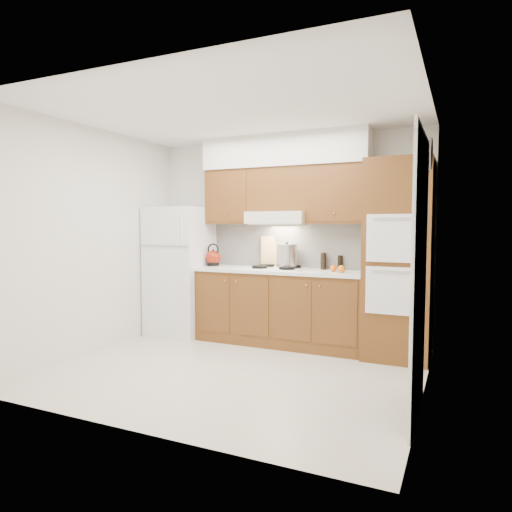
{
  "coord_description": "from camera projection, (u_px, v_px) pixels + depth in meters",
  "views": [
    {
      "loc": [
        2.08,
        -4.04,
        1.5
      ],
      "look_at": [
        0.04,
        0.45,
        1.15
      ],
      "focal_mm": 32.0,
      "sensor_mm": 36.0,
      "label": 1
    }
  ],
  "objects": [
    {
      "name": "floor",
      "position": [
        234.0,
        371.0,
        4.64
      ],
      "size": [
        3.6,
        3.6,
        0.0
      ],
      "primitive_type": "plane",
      "color": "beige",
      "rests_on": "ground"
    },
    {
      "name": "ceiling",
      "position": [
        233.0,
        111.0,
        4.45
      ],
      "size": [
        3.6,
        3.6,
        0.0
      ],
      "primitive_type": "plane",
      "color": "white",
      "rests_on": "wall_back"
    },
    {
      "name": "wall_back",
      "position": [
        287.0,
        239.0,
        5.91
      ],
      "size": [
        3.6,
        0.02,
        2.6
      ],
      "primitive_type": "cube",
      "color": "white",
      "rests_on": "floor"
    },
    {
      "name": "wall_left",
      "position": [
        96.0,
        241.0,
        5.29
      ],
      "size": [
        0.02,
        3.0,
        2.6
      ],
      "primitive_type": "cube",
      "color": "white",
      "rests_on": "floor"
    },
    {
      "name": "wall_right",
      "position": [
        426.0,
        248.0,
        3.8
      ],
      "size": [
        0.02,
        3.0,
        2.6
      ],
      "primitive_type": "cube",
      "color": "white",
      "rests_on": "floor"
    },
    {
      "name": "fridge",
      "position": [
        180.0,
        271.0,
        6.19
      ],
      "size": [
        0.75,
        0.72,
        1.72
      ],
      "primitive_type": "cube",
      "color": "white",
      "rests_on": "floor"
    },
    {
      "name": "base_cabinets",
      "position": [
        280.0,
        308.0,
        5.68
      ],
      "size": [
        2.11,
        0.6,
        0.9
      ],
      "primitive_type": "cube",
      "color": "brown",
      "rests_on": "floor"
    },
    {
      "name": "countertop",
      "position": [
        280.0,
        271.0,
        5.64
      ],
      "size": [
        2.13,
        0.62,
        0.04
      ],
      "primitive_type": "cube",
      "color": "white",
      "rests_on": "base_cabinets"
    },
    {
      "name": "backsplash",
      "position": [
        288.0,
        245.0,
        5.89
      ],
      "size": [
        2.11,
        0.03,
        0.56
      ],
      "primitive_type": "cube",
      "color": "white",
      "rests_on": "countertop"
    },
    {
      "name": "oven_cabinet",
      "position": [
        399.0,
        260.0,
        5.03
      ],
      "size": [
        0.7,
        0.65,
        2.2
      ],
      "primitive_type": "cube",
      "color": "brown",
      "rests_on": "floor"
    },
    {
      "name": "upper_cab_left",
      "position": [
        232.0,
        197.0,
        6.01
      ],
      "size": [
        0.63,
        0.33,
        0.7
      ],
      "primitive_type": "cube",
      "color": "brown",
      "rests_on": "wall_back"
    },
    {
      "name": "upper_cab_right",
      "position": [
        338.0,
        194.0,
        5.42
      ],
      "size": [
        0.73,
        0.33,
        0.7
      ],
      "primitive_type": "cube",
      "color": "brown",
      "rests_on": "wall_back"
    },
    {
      "name": "range_hood",
      "position": [
        279.0,
        218.0,
        5.69
      ],
      "size": [
        0.75,
        0.45,
        0.15
      ],
      "primitive_type": "cube",
      "color": "silver",
      "rests_on": "wall_back"
    },
    {
      "name": "upper_cab_over_hood",
      "position": [
        281.0,
        190.0,
        5.72
      ],
      "size": [
        0.75,
        0.33,
        0.55
      ],
      "primitive_type": "cube",
      "color": "brown",
      "rests_on": "range_hood"
    },
    {
      "name": "soffit",
      "position": [
        284.0,
        151.0,
        5.66
      ],
      "size": [
        2.13,
        0.36,
        0.4
      ],
      "primitive_type": "cube",
      "color": "silver",
      "rests_on": "wall_back"
    },
    {
      "name": "cooktop",
      "position": [
        277.0,
        268.0,
        5.68
      ],
      "size": [
        0.74,
        0.5,
        0.01
      ],
      "primitive_type": "cube",
      "color": "white",
      "rests_on": "countertop"
    },
    {
      "name": "doorway",
      "position": [
        420.0,
        282.0,
        3.51
      ],
      "size": [
        0.02,
        0.9,
        2.1
      ],
      "primitive_type": "cube",
      "color": "black",
      "rests_on": "floor"
    },
    {
      "name": "wall_clock",
      "position": [
        431.0,
        154.0,
        4.25
      ],
      "size": [
        0.02,
        0.3,
        0.3
      ],
      "primitive_type": "cylinder",
      "rotation": [
        0.0,
        1.57,
        0.0
      ],
      "color": "#3F3833",
      "rests_on": "wall_right"
    },
    {
      "name": "kettle",
      "position": [
        213.0,
        258.0,
        6.04
      ],
      "size": [
        0.21,
        0.21,
        0.2
      ],
      "primitive_type": "sphere",
      "rotation": [
        0.0,
        0.0,
        0.09
      ],
      "color": "maroon",
      "rests_on": "countertop"
    },
    {
      "name": "cutting_board",
      "position": [
        273.0,
        251.0,
        5.93
      ],
      "size": [
        0.31,
        0.21,
        0.39
      ],
      "primitive_type": "cube",
      "rotation": [
        -0.21,
        0.0,
        0.43
      ],
      "color": "tan",
      "rests_on": "countertop"
    },
    {
      "name": "stock_pot",
      "position": [
        287.0,
        256.0,
        5.68
      ],
      "size": [
        0.34,
        0.34,
        0.27
      ],
      "primitive_type": "cylinder",
      "rotation": [
        0.0,
        0.0,
        -0.43
      ],
      "color": "silver",
      "rests_on": "cooktop"
    },
    {
      "name": "condiment_a",
      "position": [
        324.0,
        261.0,
        5.57
      ],
      "size": [
        0.07,
        0.07,
        0.21
      ],
      "primitive_type": "cylinder",
      "rotation": [
        0.0,
        0.0,
        0.28
      ],
      "color": "black",
      "rests_on": "countertop"
    },
    {
      "name": "condiment_b",
      "position": [
        323.0,
        261.0,
        5.66
      ],
      "size": [
        0.06,
        0.06,
        0.19
      ],
      "primitive_type": "cylinder",
      "rotation": [
        0.0,
        0.0,
        0.06
      ],
      "color": "black",
      "rests_on": "countertop"
    },
    {
      "name": "condiment_c",
      "position": [
        340.0,
        263.0,
        5.57
      ],
      "size": [
        0.07,
        0.07,
        0.17
      ],
      "primitive_type": "cylinder",
      "rotation": [
        0.0,
        0.0,
        -0.11
      ],
      "color": "black",
      "rests_on": "countertop"
    },
    {
      "name": "orange_near",
      "position": [
        341.0,
        269.0,
        5.22
      ],
      "size": [
        0.09,
        0.09,
        0.09
      ],
      "primitive_type": "sphere",
      "rotation": [
        0.0,
        0.0,
        -0.02
      ],
      "color": "orange",
      "rests_on": "countertop"
    },
    {
      "name": "orange_far",
      "position": [
        333.0,
        268.0,
        5.33
      ],
      "size": [
        0.08,
        0.08,
        0.08
      ],
      "primitive_type": "sphere",
      "rotation": [
        0.0,
        0.0,
        -0.05
      ],
      "color": "#F95B0D",
      "rests_on": "countertop"
    }
  ]
}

